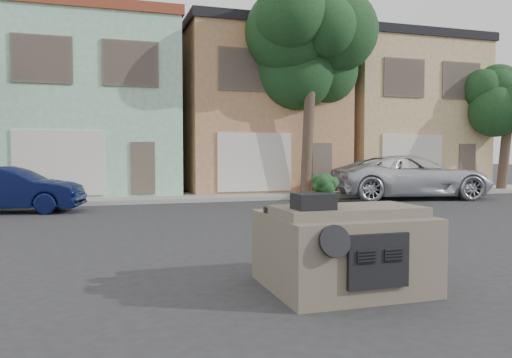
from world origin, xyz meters
name	(u,v)px	position (x,y,z in m)	size (l,w,h in m)	color
ground_plane	(270,247)	(0.00, 0.00, 0.00)	(120.00, 120.00, 0.00)	#303033
sidewalk	(183,197)	(0.00, 10.50, 0.07)	(40.00, 3.00, 0.15)	gray
townhouse_mint	(90,109)	(-3.50, 14.50, 3.77)	(7.20, 8.20, 7.55)	#9CD3B1
townhouse_tan	(251,113)	(4.00, 14.50, 3.77)	(7.20, 8.20, 7.55)	tan
townhouse_beige	(385,116)	(11.50, 14.50, 3.77)	(7.20, 8.20, 7.55)	tan
navy_sedan	(11,213)	(-5.75, 7.69, 0.00)	(1.48, 4.26, 1.40)	#0A1238
silver_pickup	(412,198)	(8.81, 8.10, 0.00)	(2.87, 6.22, 1.73)	silver
tree_near	(308,93)	(5.00, 9.80, 4.25)	(4.40, 4.00, 8.50)	#1B3F1E
tree_far	(505,128)	(15.00, 9.80, 3.00)	(3.20, 3.00, 6.00)	#1B3F1E
car_dashboard	(342,246)	(0.00, -3.00, 0.56)	(2.00, 1.80, 1.12)	#655D4C
instrument_hump	(313,201)	(-0.58, -3.35, 1.22)	(0.48, 0.38, 0.20)	black
wiper_arm	(348,201)	(0.28, -2.62, 1.13)	(0.70, 0.03, 0.02)	black
broccoli	(325,189)	(-0.28, -3.04, 1.34)	(0.36, 0.36, 0.45)	#153215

